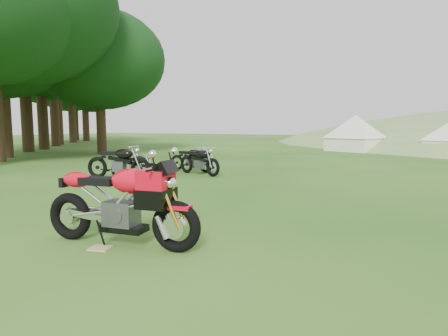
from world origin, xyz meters
The scene contains 9 objects.
ground centered at (0.00, 0.00, 0.00)m, with size 120.00×120.00×0.00m, color #1A4D10.
treeline centered at (-20.00, 15.00, 0.00)m, with size 28.00×32.00×14.00m, color black, non-canonical shape.
sport_motorcycle centered at (-0.55, -1.61, 0.69)m, with size 2.29×0.57×1.38m, color red, non-canonical shape.
plywood_board centered at (-0.68, -1.86, 0.01)m, with size 0.28×0.22×0.02m, color tan.
vintage_moto_a centered at (-5.23, 3.25, 0.56)m, with size 2.12×0.49×1.12m, color black, non-canonical shape.
vintage_moto_b centered at (-4.76, 3.47, 0.43)m, with size 1.64×0.38×0.86m, color black, non-canonical shape.
vintage_moto_c centered at (-3.56, 5.30, 0.50)m, with size 1.91×0.44×1.01m, color black, non-canonical shape.
vintage_moto_d centered at (-4.31, 5.95, 0.48)m, with size 1.81×0.42×0.96m, color black, non-canonical shape.
tent_left centered at (-0.89, 20.42, 1.23)m, with size 2.84×2.84×2.46m, color white, non-canonical shape.
Camera 1 is at (3.12, -5.41, 1.67)m, focal length 30.00 mm.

